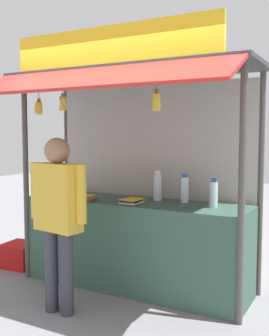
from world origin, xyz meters
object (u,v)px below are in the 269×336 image
at_px(vendor_person, 58,209).
at_px(water_bottle_front_left, 185,189).
at_px(magazine_stack_front_right, 132,201).
at_px(banana_bunch_inner_left, 39,108).
at_px(plastic_crate, 20,255).
at_px(magazine_stack_mid_left, 81,198).
at_px(banana_bunch_rightmost, 63,103).
at_px(water_bottle_center, 214,194).
at_px(banana_bunch_leftmost, 156,101).
at_px(water_bottle_right, 158,187).

bearing_deg(vendor_person, water_bottle_front_left, -117.71).
distance_m(magazine_stack_front_right, banana_bunch_inner_left, 1.39).
height_order(magazine_stack_front_right, plastic_crate, magazine_stack_front_right).
height_order(magazine_stack_mid_left, banana_bunch_inner_left, banana_bunch_inner_left).
bearing_deg(banana_bunch_rightmost, magazine_stack_front_right, 23.33).
bearing_deg(vendor_person, banana_bunch_rightmost, -48.89).
bearing_deg(water_bottle_center, vendor_person, -140.73).
height_order(water_bottle_front_left, banana_bunch_rightmost, banana_bunch_rightmost).
height_order(magazine_stack_front_right, banana_bunch_inner_left, banana_bunch_inner_left).
height_order(vendor_person, plastic_crate, vendor_person).
bearing_deg(vendor_person, water_bottle_center, -132.11).
bearing_deg(banana_bunch_leftmost, banana_bunch_rightmost, 179.95).
bearing_deg(banana_bunch_leftmost, vendor_person, -148.23).
xyz_separation_m(magazine_stack_mid_left, plastic_crate, (-1.05, 0.16, -0.81)).
distance_m(water_bottle_right, magazine_stack_front_right, 0.36).
relative_size(water_bottle_center, magazine_stack_mid_left, 0.96).
bearing_deg(magazine_stack_mid_left, magazine_stack_front_right, 8.72).
bearing_deg(banana_bunch_leftmost, magazine_stack_mid_left, 169.05).
distance_m(water_bottle_front_left, magazine_stack_front_right, 0.56).
bearing_deg(vendor_person, water_bottle_right, -106.22).
bearing_deg(vendor_person, magazine_stack_mid_left, -62.05).
bearing_deg(magazine_stack_mid_left, banana_bunch_inner_left, -153.83).
relative_size(magazine_stack_front_right, plastic_crate, 0.63).
bearing_deg(water_bottle_right, water_bottle_front_left, 3.62).
bearing_deg(water_bottle_right, vendor_person, -114.84).
bearing_deg(vendor_person, banana_bunch_inner_left, -28.40).
bearing_deg(banana_bunch_rightmost, banana_bunch_inner_left, -179.79).
bearing_deg(plastic_crate, magazine_stack_front_right, -2.49).
xyz_separation_m(water_bottle_center, banana_bunch_leftmost, (-0.39, -0.47, 0.87)).
xyz_separation_m(water_bottle_front_left, magazine_stack_mid_left, (-1.02, -0.41, -0.11)).
height_order(magazine_stack_mid_left, banana_bunch_rightmost, banana_bunch_rightmost).
bearing_deg(water_bottle_center, banana_bunch_inner_left, -165.11).
distance_m(water_bottle_center, banana_bunch_rightmost, 1.75).
bearing_deg(banana_bunch_rightmost, water_bottle_front_left, 29.11).
bearing_deg(water_bottle_right, banana_bunch_inner_left, -152.04).
distance_m(water_bottle_right, banana_bunch_rightmost, 1.31).
distance_m(water_bottle_right, water_bottle_front_left, 0.30).
distance_m(banana_bunch_leftmost, plastic_crate, 2.72).
distance_m(water_bottle_front_left, banana_bunch_rightmost, 1.52).
relative_size(water_bottle_right, banana_bunch_inner_left, 1.02).
xyz_separation_m(water_bottle_front_left, vendor_person, (-0.79, -1.07, -0.10)).
bearing_deg(water_bottle_right, water_bottle_center, -10.24).
bearing_deg(water_bottle_front_left, magazine_stack_front_right, -143.47).
relative_size(water_bottle_right, water_bottle_front_left, 1.06).
bearing_deg(plastic_crate, banana_bunch_inner_left, -27.89).
distance_m(water_bottle_front_left, vendor_person, 1.33).
xyz_separation_m(banana_bunch_inner_left, banana_bunch_leftmost, (1.37, 0.00, 0.02)).
xyz_separation_m(water_bottle_center, water_bottle_front_left, (-0.35, 0.14, 0.01)).
relative_size(water_bottle_right, vendor_person, 0.20).
xyz_separation_m(water_bottle_right, water_bottle_center, (0.65, -0.12, -0.02)).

